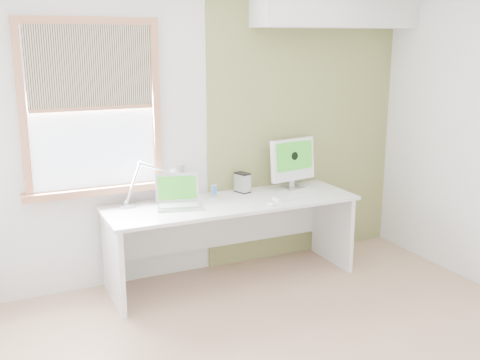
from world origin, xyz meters
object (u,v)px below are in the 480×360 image
laptop (178,198)px  imac (293,161)px  desk (229,221)px  external_drive (242,183)px  desk_lamp (169,180)px

laptop → imac: (1.17, 0.11, 0.20)m
desk → laptop: size_ratio=5.16×
desk → imac: imac is taller
laptop → external_drive: bearing=13.7°
desk → desk_lamp: 0.65m
desk → desk_lamp: size_ratio=3.33×
desk → laptop: bearing=179.5°
desk_lamp → laptop: (0.03, -0.14, -0.13)m
desk_lamp → laptop: size_ratio=1.55×
desk_lamp → laptop: 0.20m
external_drive → imac: 0.52m
desk → laptop: (-0.46, 0.00, 0.26)m
laptop → external_drive: (0.67, 0.16, 0.03)m
desk → imac: bearing=9.2°
desk_lamp → laptop: bearing=-78.3°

